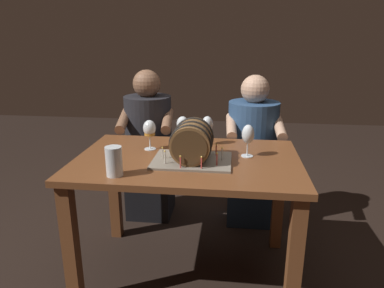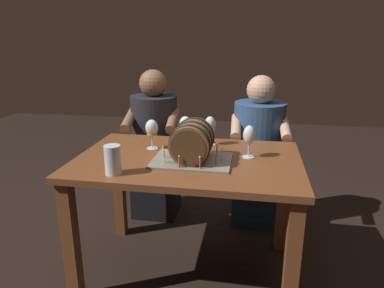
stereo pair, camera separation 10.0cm
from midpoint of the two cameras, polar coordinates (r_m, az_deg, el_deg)
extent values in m
plane|color=black|center=(2.36, -1.95, -19.62)|extent=(8.00, 8.00, 0.00)
cube|color=brown|center=(2.00, -2.16, -2.71)|extent=(1.25, 0.82, 0.03)
cube|color=brown|center=(2.04, -20.22, -15.20)|extent=(0.07, 0.07, 0.71)
cube|color=brown|center=(1.86, 14.55, -17.95)|extent=(0.07, 0.07, 0.71)
cube|color=brown|center=(2.60, -13.36, -7.25)|extent=(0.07, 0.07, 0.71)
cube|color=brown|center=(2.47, 12.53, -8.59)|extent=(0.07, 0.07, 0.71)
cube|color=gray|center=(1.94, -1.47, -2.67)|extent=(0.43, 0.31, 0.01)
cylinder|color=brown|center=(1.90, -1.50, 0.46)|extent=(0.21, 0.24, 0.21)
cylinder|color=#46301B|center=(1.79, -2.06, -0.66)|extent=(0.18, 0.00, 0.18)
cylinder|color=#46301B|center=(2.02, -1.00, 1.45)|extent=(0.18, 0.00, 0.18)
torus|color=black|center=(1.83, -1.86, -0.27)|extent=(0.22, 0.01, 0.22)
torus|color=black|center=(1.90, -1.50, 0.46)|extent=(0.22, 0.01, 0.22)
torus|color=black|center=(1.98, -1.16, 1.13)|extent=(0.22, 0.01, 0.22)
cylinder|color=silver|center=(1.91, 3.35, -1.74)|extent=(0.01, 0.01, 0.06)
sphere|color=#F9C64C|center=(1.90, 3.37, -0.65)|extent=(0.01, 0.01, 0.01)
cylinder|color=#D64C47|center=(2.00, 2.47, -1.02)|extent=(0.01, 0.01, 0.06)
sphere|color=#F9C64C|center=(1.99, 2.48, -0.08)|extent=(0.01, 0.01, 0.01)
cylinder|color=silver|center=(2.05, 0.09, -0.39)|extent=(0.01, 0.01, 0.07)
sphere|color=#F9C64C|center=(2.04, 0.09, 0.65)|extent=(0.01, 0.01, 0.01)
cylinder|color=black|center=(2.06, -2.32, -0.37)|extent=(0.01, 0.01, 0.06)
sphere|color=#F9C64C|center=(2.05, -2.33, 0.62)|extent=(0.01, 0.01, 0.01)
cylinder|color=#EAD666|center=(2.03, -4.79, -0.79)|extent=(0.01, 0.01, 0.06)
sphere|color=#F9C64C|center=(2.02, -4.81, 0.14)|extent=(0.01, 0.01, 0.01)
cylinder|color=silver|center=(1.96, -6.20, -1.54)|extent=(0.01, 0.01, 0.06)
sphere|color=#F9C64C|center=(1.95, -6.23, -0.60)|extent=(0.01, 0.01, 0.01)
cylinder|color=silver|center=(1.88, -5.88, -2.25)|extent=(0.01, 0.01, 0.06)
sphere|color=#F9C64C|center=(1.86, -5.92, -1.17)|extent=(0.01, 0.01, 0.01)
cylinder|color=#D64C47|center=(1.81, -3.44, -3.04)|extent=(0.01, 0.01, 0.06)
sphere|color=#F9C64C|center=(1.80, -3.46, -2.00)|extent=(0.01, 0.01, 0.01)
cylinder|color=#D64C47|center=(1.80, -0.06, -3.13)|extent=(0.01, 0.01, 0.06)
sphere|color=#F9C64C|center=(1.79, -0.06, -2.10)|extent=(0.01, 0.01, 0.01)
cylinder|color=#D64C47|center=(1.84, 2.46, -2.57)|extent=(0.01, 0.01, 0.06)
sphere|color=#F9C64C|center=(1.83, 2.47, -1.52)|extent=(0.01, 0.01, 0.01)
cylinder|color=white|center=(2.04, 7.43, -1.92)|extent=(0.07, 0.07, 0.00)
cylinder|color=white|center=(2.03, 7.47, -0.90)|extent=(0.01, 0.01, 0.07)
ellipsoid|color=white|center=(2.00, 7.57, 1.56)|extent=(0.07, 0.07, 0.11)
cylinder|color=white|center=(2.23, -2.76, -0.10)|extent=(0.06, 0.06, 0.00)
cylinder|color=white|center=(2.22, -2.78, 1.01)|extent=(0.01, 0.01, 0.09)
ellipsoid|color=white|center=(2.19, -2.81, 3.25)|extent=(0.07, 0.07, 0.09)
cylinder|color=pink|center=(2.20, -2.80, 2.52)|extent=(0.06, 0.06, 0.03)
cylinder|color=white|center=(2.24, 1.15, -0.05)|extent=(0.07, 0.07, 0.00)
cylinder|color=white|center=(2.22, 1.16, 0.93)|extent=(0.01, 0.01, 0.08)
ellipsoid|color=white|center=(2.20, 1.17, 3.16)|extent=(0.07, 0.07, 0.10)
cylinder|color=beige|center=(2.21, 1.17, 2.38)|extent=(0.06, 0.06, 0.03)
cylinder|color=white|center=(2.17, -8.03, -0.78)|extent=(0.07, 0.07, 0.00)
cylinder|color=white|center=(2.15, -8.07, 0.28)|extent=(0.01, 0.01, 0.08)
ellipsoid|color=white|center=(2.13, -8.17, 2.54)|extent=(0.08, 0.08, 0.10)
cylinder|color=#C6842D|center=(2.14, -8.14, 1.87)|extent=(0.06, 0.06, 0.04)
cylinder|color=white|center=(1.78, -13.96, -2.72)|extent=(0.08, 0.08, 0.15)
cylinder|color=#C6842D|center=(1.79, -13.92, -3.26)|extent=(0.07, 0.07, 0.11)
cylinder|color=white|center=(1.77, -14.07, -1.38)|extent=(0.07, 0.07, 0.01)
cube|color=black|center=(2.91, -7.62, -6.98)|extent=(0.34, 0.32, 0.45)
cylinder|color=#232328|center=(2.75, -8.02, 2.26)|extent=(0.39, 0.39, 0.52)
sphere|color=brown|center=(2.68, -8.33, 9.53)|extent=(0.21, 0.21, 0.21)
cylinder|color=brown|center=(2.58, -5.07, 3.76)|extent=(0.10, 0.31, 0.14)
cylinder|color=brown|center=(2.63, -12.00, 3.72)|extent=(0.10, 0.31, 0.14)
cube|color=#1B2D46|center=(2.83, 8.23, -7.75)|extent=(0.34, 0.32, 0.45)
cylinder|color=#2D4C75|center=(2.67, 8.66, 1.46)|extent=(0.39, 0.39, 0.49)
sphere|color=tan|center=(2.60, 9.00, 8.66)|extent=(0.20, 0.20, 0.20)
cylinder|color=tan|center=(2.53, 12.72, 2.67)|extent=(0.08, 0.31, 0.14)
cylinder|color=tan|center=(2.50, 5.19, 2.86)|extent=(0.08, 0.31, 0.14)
camera|label=1|loc=(0.05, -91.49, -0.46)|focal=33.29mm
camera|label=2|loc=(0.05, 88.51, 0.46)|focal=33.29mm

